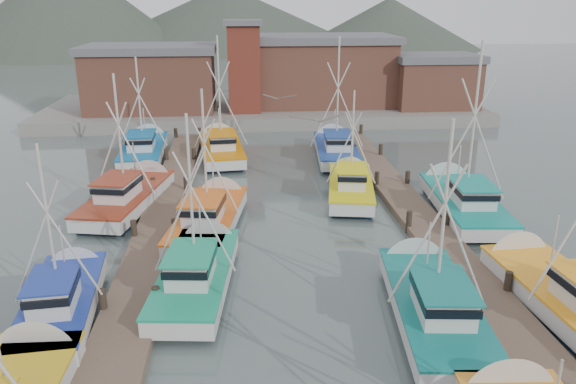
{
  "coord_description": "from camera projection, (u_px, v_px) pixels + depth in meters",
  "views": [
    {
      "loc": [
        -2.67,
        -21.33,
        11.56
      ],
      "look_at": [
        -0.34,
        4.57,
        2.6
      ],
      "focal_mm": 35.0,
      "sensor_mm": 36.0,
      "label": 1
    }
  ],
  "objects": [
    {
      "name": "dock_right",
      "position": [
        433.0,
        236.0,
        28.41
      ],
      "size": [
        2.3,
        46.0,
        1.5
      ],
      "color": "brown",
      "rests_on": "ground"
    },
    {
      "name": "boat_9",
      "position": [
        350.0,
        185.0,
        34.58
      ],
      "size": [
        3.88,
        8.58,
        7.26
      ],
      "rotation": [
        0.0,
        0.0,
        -0.17
      ],
      "color": "#0E1C31",
      "rests_on": "ground"
    },
    {
      "name": "boat_12",
      "position": [
        221.0,
        148.0,
        43.35
      ],
      "size": [
        3.99,
        9.77,
        9.97
      ],
      "rotation": [
        0.0,
        0.0,
        0.09
      ],
      "color": "#0E1C31",
      "rests_on": "ground"
    },
    {
      "name": "boat_11",
      "position": [
        461.0,
        200.0,
        32.04
      ],
      "size": [
        4.23,
        9.86,
        10.48
      ],
      "rotation": [
        0.0,
        0.0,
        -0.09
      ],
      "color": "#0E1C31",
      "rests_on": "ground"
    },
    {
      "name": "gull_far",
      "position": [
        280.0,
        97.0,
        25.25
      ],
      "size": [
        1.52,
        0.66,
        0.24
      ],
      "rotation": [
        0.0,
        0.0,
        -0.49
      ],
      "color": "gray",
      "rests_on": "ground"
    },
    {
      "name": "shed_right",
      "position": [
        434.0,
        80.0,
        56.28
      ],
      "size": [
        8.48,
        6.36,
        5.2
      ],
      "color": "#562F26",
      "rests_on": "quay"
    },
    {
      "name": "dock_left",
      "position": [
        153.0,
        246.0,
        27.22
      ],
      "size": [
        2.3,
        46.0,
        1.5
      ],
      "color": "brown",
      "rests_on": "ground"
    },
    {
      "name": "boat_8",
      "position": [
        211.0,
        216.0,
        29.69
      ],
      "size": [
        4.2,
        9.4,
        8.27
      ],
      "rotation": [
        0.0,
        0.0,
        -0.16
      ],
      "color": "#0E1C31",
      "rests_on": "ground"
    },
    {
      "name": "boat_7",
      "position": [
        563.0,
        295.0,
        21.76
      ],
      "size": [
        3.94,
        9.67,
        9.64
      ],
      "rotation": [
        0.0,
        0.0,
        0.06
      ],
      "color": "#0E1C31",
      "rests_on": "ground"
    },
    {
      "name": "boat_13",
      "position": [
        335.0,
        148.0,
        43.11
      ],
      "size": [
        3.97,
        9.6,
        9.91
      ],
      "rotation": [
        0.0,
        0.0,
        -0.08
      ],
      "color": "#0E1C31",
      "rests_on": "ground"
    },
    {
      "name": "lookout_tower",
      "position": [
        244.0,
        66.0,
        53.17
      ],
      "size": [
        3.6,
        3.6,
        8.5
      ],
      "color": "#5E251B",
      "rests_on": "quay"
    },
    {
      "name": "ground",
      "position": [
        305.0,
        283.0,
        24.08
      ],
      "size": [
        260.0,
        260.0,
        0.0
      ],
      "primitive_type": "plane",
      "color": "#495855",
      "rests_on": "ground"
    },
    {
      "name": "shed_left",
      "position": [
        151.0,
        77.0,
        54.69
      ],
      "size": [
        12.72,
        8.48,
        6.2
      ],
      "color": "#562F26",
      "rests_on": "quay"
    },
    {
      "name": "boat_6",
      "position": [
        64.0,
        299.0,
        21.48
      ],
      "size": [
        3.09,
        8.02,
        7.53
      ],
      "rotation": [
        0.0,
        0.0,
        0.09
      ],
      "color": "#0E1C31",
      "rests_on": "ground"
    },
    {
      "name": "boat_10",
      "position": [
        131.0,
        195.0,
        32.85
      ],
      "size": [
        4.68,
        9.71,
        8.62
      ],
      "rotation": [
        0.0,
        0.0,
        -0.21
      ],
      "color": "#0E1C31",
      "rests_on": "ground"
    },
    {
      "name": "gull_near",
      "position": [
        317.0,
        119.0,
        15.37
      ],
      "size": [
        1.55,
        0.66,
        0.24
      ],
      "rotation": [
        0.0,
        0.0,
        0.32
      ],
      "color": "gray",
      "rests_on": "ground"
    },
    {
      "name": "boat_4",
      "position": [
        199.0,
        271.0,
        23.67
      ],
      "size": [
        3.56,
        8.87,
        8.25
      ],
      "rotation": [
        0.0,
        0.0,
        -0.11
      ],
      "color": "#0E1C31",
      "rests_on": "ground"
    },
    {
      "name": "boat_14",
      "position": [
        145.0,
        149.0,
        43.08
      ],
      "size": [
        3.58,
        9.56,
        8.49
      ],
      "rotation": [
        0.0,
        0.0,
        0.04
      ],
      "color": "#0E1C31",
      "rests_on": "ground"
    },
    {
      "name": "quay",
      "position": [
        264.0,
        110.0,
        58.72
      ],
      "size": [
        44.0,
        16.0,
        1.2
      ],
      "primitive_type": "cube",
      "color": "gray",
      "rests_on": "ground"
    },
    {
      "name": "boat_5",
      "position": [
        430.0,
        301.0,
        21.34
      ],
      "size": [
        3.81,
        9.47,
        8.66
      ],
      "rotation": [
        0.0,
        0.0,
        -0.11
      ],
      "color": "#0E1C31",
      "rests_on": "ground"
    },
    {
      "name": "shed_center",
      "position": [
        321.0,
        69.0,
        57.9
      ],
      "size": [
        14.84,
        9.54,
        6.9
      ],
      "color": "#562F26",
      "rests_on": "quay"
    },
    {
      "name": "distant_hills",
      "position": [
        195.0,
        48.0,
        138.43
      ],
      "size": [
        175.0,
        140.0,
        42.0
      ],
      "color": "#3D483C",
      "rests_on": "ground"
    }
  ]
}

